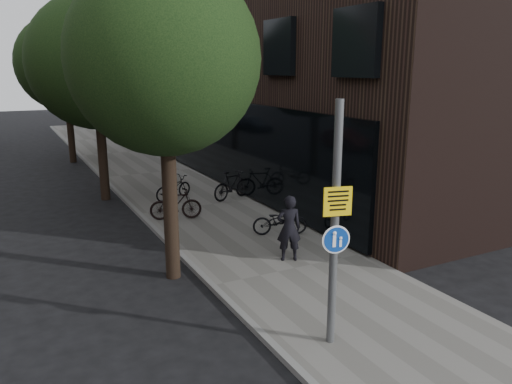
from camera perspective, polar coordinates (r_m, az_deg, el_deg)
ground at (r=10.48m, az=13.18°, el=-15.60°), size 120.00×120.00×0.00m
sidewalk at (r=18.66m, az=-6.39°, el=-1.73°), size 4.50×60.00×0.12m
curb_edge at (r=18.01m, az=-13.08°, el=-2.58°), size 0.15×60.00×0.13m
building_right_dark_brick at (r=32.52m, az=-0.51°, el=20.96°), size 12.00×40.00×18.00m
street_tree_near at (r=11.98m, az=-10.30°, el=13.80°), size 4.40×4.40×7.50m
street_tree_mid at (r=20.25m, az=-17.70°, el=13.44°), size 5.00×5.00×7.80m
street_tree_far at (r=29.15m, az=-20.90°, el=13.20°), size 5.00×5.00×7.80m
signpost at (r=8.95m, az=8.99°, el=-3.88°), size 0.51×0.16×4.49m
pedestrian at (r=13.17m, az=3.77°, el=-4.14°), size 0.76×0.64×1.78m
parked_bike_facade_near at (r=15.28m, az=2.75°, el=-3.29°), size 1.77×1.16×0.88m
parked_bike_facade_far at (r=19.34m, az=-2.76°, el=0.80°), size 1.93×1.10×1.12m
parked_bike_curb_near at (r=19.61m, az=-9.45°, el=0.50°), size 1.82×1.24×0.91m
parked_bike_curb_far at (r=16.97m, az=-9.17°, el=-1.40°), size 1.80×0.96×1.04m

